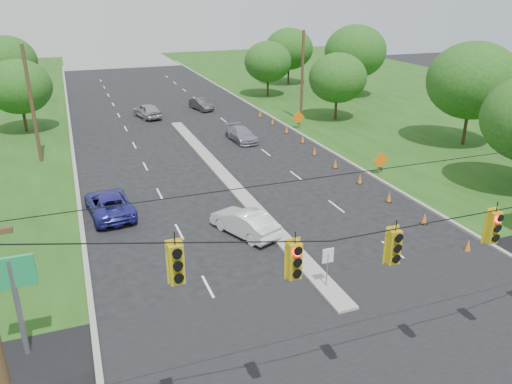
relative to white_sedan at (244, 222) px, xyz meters
name	(u,v)px	position (x,y,z in m)	size (l,w,h in m)	color
ground	(407,377)	(1.65, -12.47, -0.71)	(160.00, 160.00, 0.00)	black
cross_street	(407,377)	(1.65, -12.47, -0.71)	(160.00, 14.00, 0.02)	black
curb_left	(74,158)	(-8.45, 17.53, -0.71)	(0.25, 110.00, 0.16)	gray
curb_right	(300,135)	(11.75, 17.53, -0.71)	(0.25, 110.00, 0.16)	gray
median	(227,180)	(1.65, 8.53, -0.71)	(1.00, 34.00, 0.18)	gray
median_sign	(328,260)	(1.65, -6.47, 0.75)	(0.55, 0.06, 2.05)	gray
signal_span	(446,268)	(1.60, -13.47, 4.26)	(25.60, 0.32, 9.00)	#422D1C
utility_pole_far_left	(32,105)	(-10.85, 17.53, 3.79)	(0.28, 0.28, 9.00)	#422D1C
utility_pole_far_right	(302,77)	(14.15, 22.53, 3.79)	(0.28, 0.28, 9.00)	#422D1C
cone_1	(468,245)	(10.17, -5.97, -0.36)	(0.32, 0.32, 0.70)	orange
cone_2	(424,218)	(10.17, -2.47, -0.36)	(0.32, 0.32, 0.70)	orange
cone_3	(389,197)	(10.17, 1.03, -0.36)	(0.32, 0.32, 0.70)	orange
cone_4	(360,179)	(10.17, 4.53, -0.36)	(0.32, 0.32, 0.70)	orange
cone_5	(335,164)	(10.17, 8.03, -0.36)	(0.32, 0.32, 0.70)	orange
cone_6	(314,151)	(10.17, 11.53, -0.36)	(0.32, 0.32, 0.70)	orange
cone_7	(303,139)	(10.77, 15.03, -0.36)	(0.32, 0.32, 0.70)	orange
cone_8	(287,129)	(10.77, 18.53, -0.36)	(0.32, 0.32, 0.70)	orange
cone_9	(273,121)	(10.77, 22.03, -0.36)	(0.32, 0.32, 0.70)	orange
cone_10	(260,114)	(10.77, 25.53, -0.36)	(0.32, 0.32, 0.70)	orange
work_sign_1	(381,161)	(12.45, 5.53, 0.38)	(1.27, 0.58, 1.37)	black
work_sign_2	(299,118)	(12.45, 19.53, 0.38)	(1.27, 0.58, 1.37)	black
tree_5	(19,87)	(-12.35, 27.53, 3.62)	(5.88, 5.88, 6.86)	black
tree_6	(7,61)	(-14.35, 42.53, 4.24)	(6.72, 6.72, 7.84)	black
tree_8	(473,81)	(23.65, 9.53, 4.86)	(7.56, 7.56, 8.82)	black
tree_9	(338,78)	(17.65, 21.53, 3.62)	(5.88, 5.88, 6.86)	black
tree_10	(355,52)	(25.65, 31.53, 4.86)	(7.56, 7.56, 8.82)	black
tree_11	(289,49)	(21.65, 42.53, 4.24)	(6.72, 6.72, 7.84)	black
tree_12	(268,62)	(15.65, 35.53, 3.62)	(5.88, 5.88, 6.86)	black
white_sedan	(244,222)	(0.00, 0.00, 0.00)	(1.51, 4.34, 1.43)	white
blue_pickup	(109,204)	(-6.74, 5.30, 0.00)	(2.37, 5.14, 1.43)	navy
silver_car_far	(241,134)	(5.88, 17.50, -0.08)	(1.76, 4.34, 1.26)	gray
silver_car_oncoming	(147,111)	(-0.58, 29.39, 0.05)	(1.81, 4.50, 1.53)	#939397
dark_car_receding	(201,104)	(5.74, 31.07, -0.08)	(1.34, 3.83, 1.26)	#303030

